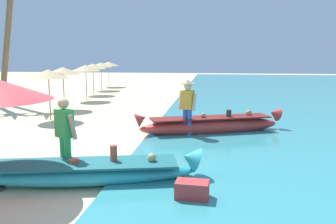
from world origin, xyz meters
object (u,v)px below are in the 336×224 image
boat_cyan_foreground (86,172)px  person_vendor_hatted (187,104)px  palm_tree_tall_inland (11,1)px  person_tourist_customer (65,133)px  boat_red_midground (211,125)px  cooler_box (192,192)px

boat_cyan_foreground → person_vendor_hatted: person_vendor_hatted is taller
boat_cyan_foreground → palm_tree_tall_inland: palm_tree_tall_inland is taller
boat_cyan_foreground → person_tourist_customer: person_tourist_customer is taller
palm_tree_tall_inland → boat_cyan_foreground: bearing=-54.2°
boat_red_midground → boat_cyan_foreground: bearing=-117.3°
boat_cyan_foreground → person_vendor_hatted: size_ratio=2.55×
palm_tree_tall_inland → cooler_box: size_ratio=11.70×
person_vendor_hatted → person_tourist_customer: 4.30m
person_vendor_hatted → palm_tree_tall_inland: 11.54m
boat_red_midground → person_tourist_customer: size_ratio=2.82×
boat_cyan_foreground → cooler_box: boat_cyan_foreground is taller
boat_red_midground → person_vendor_hatted: 1.09m
cooler_box → palm_tree_tall_inland: bearing=135.4°
person_tourist_customer → palm_tree_tall_inland: palm_tree_tall_inland is taller
person_tourist_customer → palm_tree_tall_inland: bearing=124.7°
boat_red_midground → palm_tree_tall_inland: size_ratio=0.72×
palm_tree_tall_inland → cooler_box: (9.38, -10.75, -4.80)m
boat_red_midground → palm_tree_tall_inland: palm_tree_tall_inland is taller
person_vendor_hatted → palm_tree_tall_inland: palm_tree_tall_inland is taller
person_tourist_customer → boat_cyan_foreground: bearing=-31.2°
person_vendor_hatted → person_tourist_customer: person_vendor_hatted is taller
boat_red_midground → palm_tree_tall_inland: 12.11m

